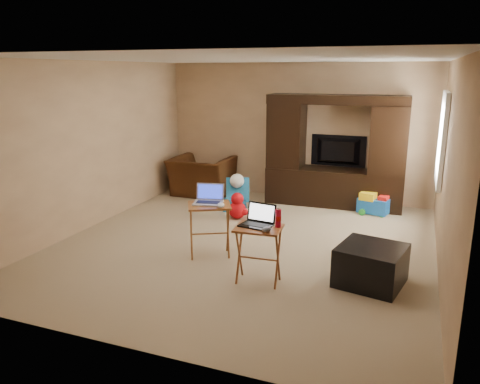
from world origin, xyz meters
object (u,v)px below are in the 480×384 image
at_px(child_rocker, 235,194).
at_px(mouse_right, 267,229).
at_px(laptop_right, 256,216).
at_px(entertainment_center, 335,151).
at_px(tray_table_right, 258,255).
at_px(tray_table_left, 210,230).
at_px(recliner, 202,176).
at_px(laptop_left, 208,195).
at_px(mouse_left, 221,205).
at_px(ottoman, 371,265).
at_px(water_bottle, 278,218).
at_px(push_toy, 373,203).
at_px(plush_toy, 237,205).
at_px(television, 337,151).

bearing_deg(child_rocker, mouse_right, -83.57).
bearing_deg(laptop_right, entertainment_center, 93.88).
relative_size(tray_table_right, mouse_right, 4.92).
relative_size(tray_table_left, laptop_right, 2.00).
bearing_deg(tray_table_left, entertainment_center, 42.09).
bearing_deg(child_rocker, tray_table_right, -84.71).
bearing_deg(mouse_right, recliner, 125.08).
height_order(recliner, laptop_left, laptop_left).
height_order(child_rocker, mouse_right, mouse_right).
relative_size(recliner, laptop_right, 3.23).
height_order(tray_table_right, mouse_left, mouse_left).
height_order(child_rocker, laptop_left, laptop_left).
relative_size(ottoman, water_bottle, 3.39).
relative_size(push_toy, mouse_right, 3.71).
bearing_deg(entertainment_center, laptop_left, -112.27).
bearing_deg(plush_toy, mouse_left, -75.63).
bearing_deg(recliner, tray_table_right, 124.32).
bearing_deg(mouse_left, push_toy, 59.24).
distance_m(recliner, ottoman, 4.54).
xyz_separation_m(tray_table_right, mouse_left, (-0.66, 0.46, 0.39)).
bearing_deg(mouse_left, recliner, 119.64).
distance_m(recliner, plush_toy, 1.69).
relative_size(television, water_bottle, 4.85).
height_order(entertainment_center, water_bottle, entertainment_center).
relative_size(push_toy, mouse_left, 3.54).
bearing_deg(entertainment_center, mouse_left, -107.93).
height_order(laptop_left, laptop_right, laptop_left).
distance_m(tray_table_right, laptop_left, 1.15).
xyz_separation_m(entertainment_center, television, (-0.00, 0.23, -0.04)).
bearing_deg(tray_table_right, recliner, 120.43).
xyz_separation_m(recliner, tray_table_left, (1.44, -2.79, -0.02)).
height_order(television, push_toy, television).
distance_m(tray_table_right, mouse_right, 0.40).
bearing_deg(television, recliner, 10.97).
relative_size(push_toy, tray_table_left, 0.72).
height_order(television, tray_table_left, television).
bearing_deg(mouse_right, laptop_left, 146.06).
height_order(entertainment_center, tray_table_right, entertainment_center).
bearing_deg(tray_table_left, laptop_left, 106.93).
bearing_deg(laptop_left, television, 58.45).
xyz_separation_m(child_rocker, push_toy, (2.29, 0.56, -0.08)).
bearing_deg(laptop_left, recliner, 104.61).
xyz_separation_m(plush_toy, laptop_right, (1.05, -2.12, 0.57)).
bearing_deg(mouse_right, ottoman, 26.75).
height_order(ottoman, tray_table_left, tray_table_left).
bearing_deg(television, tray_table_left, 72.87).
height_order(plush_toy, tray_table_left, tray_table_left).
distance_m(child_rocker, plush_toy, 0.54).
bearing_deg(push_toy, plush_toy, -139.40).
bearing_deg(water_bottle, laptop_left, 156.07).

